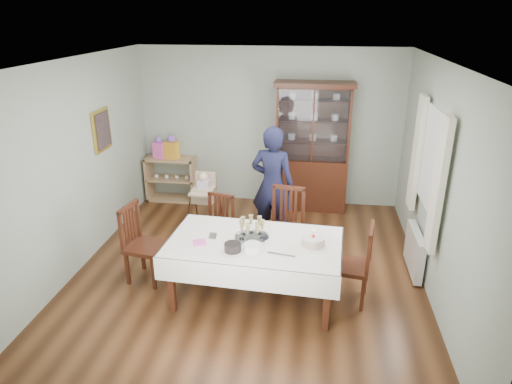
% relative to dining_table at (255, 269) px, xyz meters
% --- Properties ---
extents(floor, '(5.00, 5.00, 0.00)m').
position_rel_dining_table_xyz_m(floor, '(-0.16, 0.57, -0.38)').
color(floor, '#593319').
rests_on(floor, ground).
extents(room_shell, '(5.00, 5.00, 5.00)m').
position_rel_dining_table_xyz_m(room_shell, '(-0.16, 1.10, 1.32)').
color(room_shell, '#9EAA99').
rests_on(room_shell, floor).
extents(dining_table, '(2.06, 1.27, 0.76)m').
position_rel_dining_table_xyz_m(dining_table, '(0.00, 0.00, 0.00)').
color(dining_table, '#401A10').
rests_on(dining_table, floor).
extents(china_cabinet, '(1.30, 0.48, 2.18)m').
position_rel_dining_table_xyz_m(china_cabinet, '(0.59, 2.83, 0.74)').
color(china_cabinet, '#401A10').
rests_on(china_cabinet, floor).
extents(sideboard, '(0.90, 0.38, 0.80)m').
position_rel_dining_table_xyz_m(sideboard, '(-1.91, 2.85, 0.02)').
color(sideboard, tan).
rests_on(sideboard, floor).
extents(picture_frame, '(0.04, 0.48, 0.58)m').
position_rel_dining_table_xyz_m(picture_frame, '(-2.38, 1.37, 1.27)').
color(picture_frame, gold).
rests_on(picture_frame, room_shell).
extents(window, '(0.04, 1.02, 1.22)m').
position_rel_dining_table_xyz_m(window, '(2.06, 0.87, 1.17)').
color(window, white).
rests_on(window, room_shell).
extents(curtain_left, '(0.07, 0.30, 1.55)m').
position_rel_dining_table_xyz_m(curtain_left, '(2.00, 0.25, 1.07)').
color(curtain_left, silver).
rests_on(curtain_left, room_shell).
extents(curtain_right, '(0.07, 0.30, 1.55)m').
position_rel_dining_table_xyz_m(curtain_right, '(2.00, 1.49, 1.07)').
color(curtain_right, silver).
rests_on(curtain_right, room_shell).
extents(radiator, '(0.10, 0.80, 0.55)m').
position_rel_dining_table_xyz_m(radiator, '(2.00, 0.87, -0.08)').
color(radiator, white).
rests_on(radiator, floor).
extents(chair_far_left, '(0.48, 0.48, 0.90)m').
position_rel_dining_table_xyz_m(chair_far_left, '(-0.65, 0.89, -0.12)').
color(chair_far_left, '#401A10').
rests_on(chair_far_left, floor).
extents(chair_far_right, '(0.53, 0.53, 1.04)m').
position_rel_dining_table_xyz_m(chair_far_right, '(0.29, 0.89, -0.07)').
color(chair_far_right, '#401A10').
rests_on(chair_far_right, floor).
extents(chair_end_left, '(0.52, 0.52, 1.01)m').
position_rel_dining_table_xyz_m(chair_end_left, '(-1.43, 0.22, -0.08)').
color(chair_end_left, '#401A10').
rests_on(chair_end_left, floor).
extents(chair_end_right, '(0.51, 0.51, 0.98)m').
position_rel_dining_table_xyz_m(chair_end_right, '(1.13, 0.11, -0.09)').
color(chair_end_right, '#401A10').
rests_on(chair_end_right, floor).
extents(woman, '(0.72, 0.55, 1.76)m').
position_rel_dining_table_xyz_m(woman, '(0.05, 1.51, 0.49)').
color(woman, black).
rests_on(woman, floor).
extents(high_chair, '(0.46, 0.46, 0.98)m').
position_rel_dining_table_xyz_m(high_chair, '(-1.01, 1.66, -0.00)').
color(high_chair, black).
rests_on(high_chair, floor).
extents(champagne_tray, '(0.40, 0.40, 0.24)m').
position_rel_dining_table_xyz_m(champagne_tray, '(-0.04, 0.07, 0.45)').
color(champagne_tray, silver).
rests_on(champagne_tray, dining_table).
extents(birthday_cake, '(0.30, 0.30, 0.21)m').
position_rel_dining_table_xyz_m(birthday_cake, '(0.67, -0.02, 0.43)').
color(birthday_cake, white).
rests_on(birthday_cake, dining_table).
extents(plate_stack_dark, '(0.21, 0.21, 0.09)m').
position_rel_dining_table_xyz_m(plate_stack_dark, '(-0.21, -0.26, 0.42)').
color(plate_stack_dark, black).
rests_on(plate_stack_dark, dining_table).
extents(plate_stack_white, '(0.21, 0.21, 0.09)m').
position_rel_dining_table_xyz_m(plate_stack_white, '(0.01, -0.24, 0.42)').
color(plate_stack_white, white).
rests_on(plate_stack_white, dining_table).
extents(napkin_stack, '(0.18, 0.18, 0.02)m').
position_rel_dining_table_xyz_m(napkin_stack, '(-0.61, -0.13, 0.39)').
color(napkin_stack, '#EE57B4').
rests_on(napkin_stack, dining_table).
extents(cutlery, '(0.13, 0.17, 0.01)m').
position_rel_dining_table_xyz_m(cutlery, '(-0.54, 0.06, 0.38)').
color(cutlery, silver).
rests_on(cutlery, dining_table).
extents(cake_knife, '(0.31, 0.09, 0.01)m').
position_rel_dining_table_xyz_m(cake_knife, '(0.33, -0.28, 0.38)').
color(cake_knife, silver).
rests_on(cake_knife, dining_table).
extents(gift_bag_pink, '(0.23, 0.18, 0.38)m').
position_rel_dining_table_xyz_m(gift_bag_pink, '(-2.09, 2.83, 0.58)').
color(gift_bag_pink, '#EE57B4').
rests_on(gift_bag_pink, sideboard).
extents(gift_bag_orange, '(0.26, 0.21, 0.42)m').
position_rel_dining_table_xyz_m(gift_bag_orange, '(-1.86, 2.83, 0.60)').
color(gift_bag_orange, gold).
rests_on(gift_bag_orange, sideboard).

